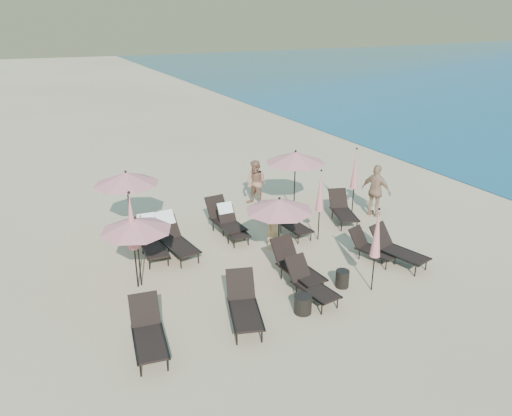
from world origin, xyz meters
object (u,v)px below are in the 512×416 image
lounger_10 (291,222)px  beachgoer_a (273,225)px  lounger_2 (296,265)px  umbrella_closed_1 (355,169)px  lounger_0 (148,331)px  umbrella_closed_3 (320,192)px  lounger_6 (152,239)px  umbrella_open_2 (126,178)px  umbrella_open_1 (279,205)px  lounger_5 (371,247)px  lounger_1 (244,304)px  lounger_8 (224,219)px  beachgoer_c (376,191)px  umbrella_open_0 (136,225)px  lounger_3 (310,283)px  lounger_9 (231,223)px  lounger_4 (397,248)px  lounger_11 (342,209)px  lounger_12 (155,233)px  umbrella_closed_0 (377,234)px  side_table_0 (303,304)px  side_table_1 (342,279)px  umbrella_closed_2 (132,222)px  beachgoer_b (256,183)px  lounger_7 (174,237)px  umbrella_open_3 (295,157)px

lounger_10 → beachgoer_a: size_ratio=1.06×
lounger_2 → umbrella_closed_1: bearing=31.8°
lounger_0 → umbrella_closed_3: bearing=34.1°
lounger_6 → umbrella_open_2: 2.23m
umbrella_open_1 → lounger_5: bearing=-20.7°
lounger_1 → lounger_8: bearing=88.9°
umbrella_open_1 → beachgoer_c: umbrella_open_1 is taller
umbrella_open_0 → lounger_3: bearing=-34.8°
umbrella_open_1 → lounger_9: bearing=101.1°
umbrella_open_1 → beachgoer_a: umbrella_open_1 is taller
lounger_4 → lounger_11: lounger_4 is taller
lounger_1 → umbrella_open_0: bearing=139.3°
lounger_5 → lounger_6: (-5.74, 3.24, 0.13)m
lounger_2 → lounger_12: bearing=121.5°
lounger_8 → beachgoer_c: size_ratio=0.98×
umbrella_open_2 → umbrella_closed_0: bearing=-52.3°
lounger_9 → umbrella_closed_1: umbrella_closed_1 is taller
lounger_0 → lounger_12: bearing=81.2°
lounger_3 → lounger_12: (-2.70, 4.86, -0.04)m
lounger_4 → side_table_0: bearing=179.7°
lounger_8 → beachgoer_a: beachgoer_a is taller
umbrella_closed_3 → beachgoer_a: bearing=174.3°
lounger_0 → side_table_1: lounger_0 is taller
lounger_8 → umbrella_closed_3: bearing=-40.0°
lounger_8 → umbrella_closed_1: (4.66, -0.80, 1.28)m
beachgoer_c → umbrella_closed_3: bearing=81.4°
lounger_0 → lounger_4: bearing=13.9°
umbrella_closed_1 → beachgoer_a: (-3.75, -0.93, -1.01)m
beachgoer_a → umbrella_closed_2: bearing=171.4°
lounger_9 → lounger_10: (1.86, -0.70, -0.05)m
lounger_6 → umbrella_closed_2: umbrella_closed_2 is taller
side_table_1 → beachgoer_a: beachgoer_a is taller
beachgoer_b → beachgoer_c: (3.33, -2.90, 0.09)m
lounger_8 → lounger_9: size_ratio=1.16×
beachgoer_c → umbrella_open_2: bearing=51.2°
lounger_1 → lounger_4: bearing=24.7°
umbrella_open_1 → side_table_1: bearing=-64.4°
umbrella_closed_0 → beachgoer_b: bearing=89.5°
lounger_8 → lounger_0: bearing=-131.5°
lounger_5 → lounger_10: (-1.20, 2.61, 0.03)m
lounger_5 → lounger_7: 5.91m
umbrella_closed_3 → side_table_0: 4.52m
lounger_11 → beachgoer_a: beachgoer_a is taller
lounger_7 → lounger_5: bearing=-37.8°
umbrella_open_3 → lounger_2: bearing=-120.4°
side_table_1 → umbrella_closed_1: bearing=50.1°
umbrella_closed_0 → beachgoer_a: umbrella_closed_0 is taller
lounger_4 → umbrella_closed_1: size_ratio=0.74×
umbrella_open_0 → umbrella_closed_3: (5.89, 0.25, -0.13)m
umbrella_closed_2 → beachgoer_c: (8.91, 1.06, -0.96)m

